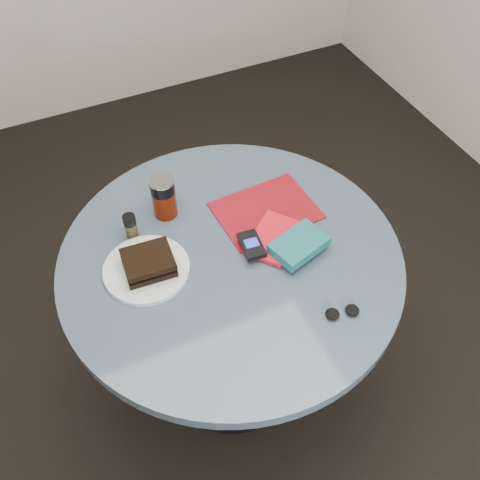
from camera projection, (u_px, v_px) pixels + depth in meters
name	position (u px, v px, depth m)	size (l,w,h in m)	color
ground	(233.00, 374.00, 2.12)	(4.00, 4.00, 0.00)	black
table	(231.00, 287.00, 1.67)	(1.00, 1.00, 0.75)	black
plate	(147.00, 269.00, 1.50)	(0.24, 0.24, 0.02)	white
sandwich	(148.00, 263.00, 1.48)	(0.14, 0.13, 0.05)	black
soda_can	(164.00, 197.00, 1.60)	(0.08, 0.08, 0.14)	#631704
pepper_grinder	(131.00, 226.00, 1.56)	(0.04, 0.04, 0.09)	#42391C
magazine	(266.00, 211.00, 1.66)	(0.30, 0.23, 0.01)	maroon
red_book	(274.00, 238.00, 1.57)	(0.18, 0.12, 0.02)	red
novel	(299.00, 245.00, 1.53)	(0.16, 0.10, 0.03)	#165E68
mp3_player	(251.00, 245.00, 1.54)	(0.07, 0.11, 0.02)	black
headphones	(342.00, 312.00, 1.41)	(0.10, 0.06, 0.02)	black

